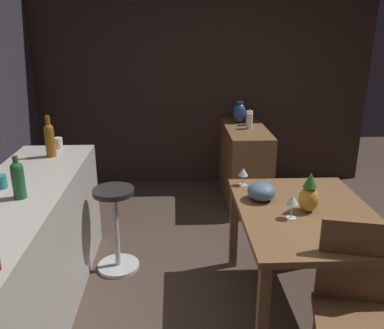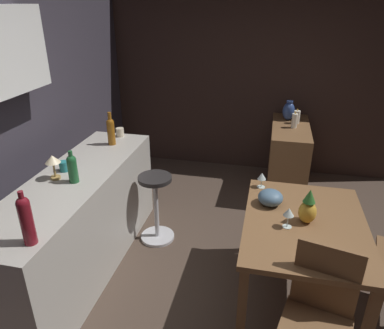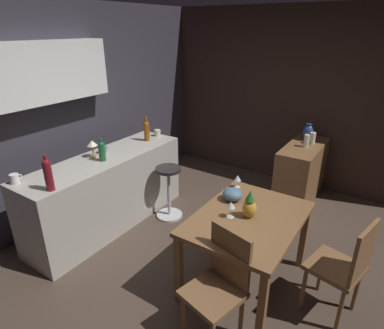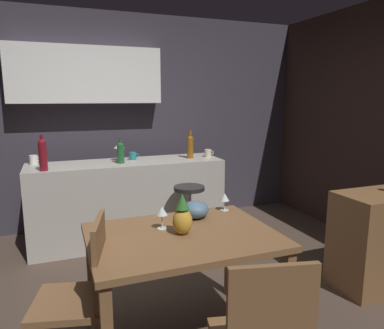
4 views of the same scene
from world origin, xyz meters
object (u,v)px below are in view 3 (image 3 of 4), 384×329
(wine_bottle_ruby, at_px, (48,174))
(cup_teal, at_px, (103,150))
(pillar_candle_tall, at_px, (306,141))
(pillar_candle_short, at_px, (313,138))
(bar_stool, at_px, (169,191))
(chair_near_window, at_px, (219,283))
(chair_by_doorway, at_px, (344,266))
(cup_white, at_px, (15,179))
(vase_ceramic_blue, at_px, (308,132))
(fruit_bowl, at_px, (232,194))
(wine_bottle_amber, at_px, (147,130))
(wine_glass_left, at_px, (238,179))
(wine_glass_right, at_px, (231,206))
(wine_bottle_green, at_px, (102,150))
(sideboard_cabinet, at_px, (301,173))
(cup_cream, at_px, (157,133))
(dining_table, at_px, (248,225))
(pineapple_centerpiece, at_px, (250,206))
(counter_lamp, at_px, (92,145))

(wine_bottle_ruby, height_order, cup_teal, wine_bottle_ruby)
(pillar_candle_tall, height_order, pillar_candle_short, pillar_candle_tall)
(bar_stool, bearing_deg, wine_bottle_ruby, 167.52)
(chair_near_window, bearing_deg, chair_by_doorway, -46.52)
(cup_white, relative_size, pillar_candle_short, 0.66)
(vase_ceramic_blue, bearing_deg, fruit_bowl, 175.46)
(pillar_candle_short, bearing_deg, chair_near_window, -178.44)
(bar_stool, xyz_separation_m, fruit_bowl, (-0.35, -1.06, 0.43))
(wine_bottle_amber, bearing_deg, wine_glass_left, -100.59)
(wine_glass_right, bearing_deg, fruit_bowl, 24.09)
(bar_stool, height_order, wine_bottle_ruby, wine_bottle_ruby)
(wine_glass_left, relative_size, vase_ceramic_blue, 0.55)
(cup_white, xyz_separation_m, vase_ceramic_blue, (3.13, -1.94, -0.01))
(wine_bottle_green, bearing_deg, fruit_bowl, -80.14)
(cup_white, distance_m, vase_ceramic_blue, 3.68)
(sideboard_cabinet, relative_size, cup_white, 9.17)
(wine_bottle_amber, height_order, cup_cream, wine_bottle_amber)
(wine_glass_right, distance_m, fruit_bowl, 0.32)
(wine_bottle_green, bearing_deg, vase_ceramic_blue, -36.53)
(sideboard_cabinet, bearing_deg, dining_table, -178.11)
(dining_table, bearing_deg, vase_ceramic_blue, 2.67)
(cup_teal, bearing_deg, pineapple_centerpiece, -92.74)
(pillar_candle_tall, bearing_deg, chair_by_doorway, -154.48)
(cup_cream, relative_size, pillar_candle_tall, 0.60)
(wine_bottle_ruby, bearing_deg, chair_near_window, -83.15)
(sideboard_cabinet, xyz_separation_m, wine_bottle_ruby, (-2.80, 1.56, 0.66))
(wine_bottle_amber, distance_m, cup_cream, 0.25)
(pineapple_centerpiece, bearing_deg, counter_lamp, 91.61)
(bar_stool, bearing_deg, wine_bottle_amber, 68.14)
(chair_near_window, xyz_separation_m, cup_white, (-0.31, 2.11, 0.45))
(fruit_bowl, distance_m, cup_teal, 1.70)
(dining_table, bearing_deg, chair_near_window, -173.97)
(wine_bottle_amber, bearing_deg, bar_stool, -111.86)
(wine_glass_left, xyz_separation_m, pineapple_centerpiece, (-0.46, -0.34, 0.01))
(cup_teal, height_order, pillar_candle_tall, pillar_candle_tall)
(dining_table, bearing_deg, wine_glass_right, 125.67)
(chair_by_doorway, distance_m, wine_glass_right, 1.03)
(pillar_candle_short, xyz_separation_m, vase_ceramic_blue, (0.12, 0.10, 0.04))
(wine_glass_right, height_order, wine_bottle_ruby, wine_bottle_ruby)
(wine_bottle_amber, xyz_separation_m, pillar_candle_short, (1.33, -1.81, -0.15))
(bar_stool, bearing_deg, pillar_candle_short, -40.73)
(dining_table, distance_m, sideboard_cabinet, 1.97)
(dining_table, bearing_deg, wine_glass_left, 36.43)
(wine_bottle_green, distance_m, vase_ceramic_blue, 2.81)
(pillar_candle_short, distance_m, vase_ceramic_blue, 0.16)
(vase_ceramic_blue, bearing_deg, wine_bottle_ruby, 153.22)
(cup_white, bearing_deg, dining_table, -65.22)
(sideboard_cabinet, height_order, cup_teal, cup_teal)
(wine_glass_left, relative_size, counter_lamp, 0.67)
(pineapple_centerpiece, relative_size, wine_bottle_ruby, 0.77)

